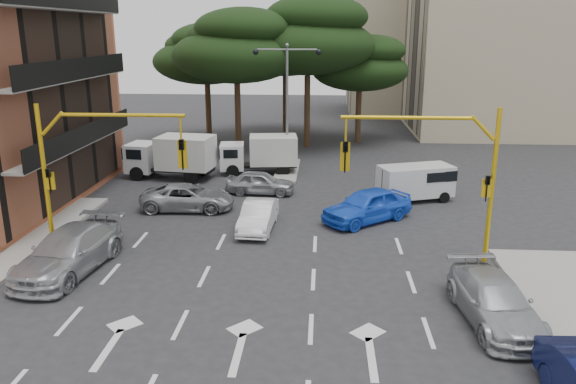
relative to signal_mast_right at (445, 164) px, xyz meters
name	(u,v)px	position (x,y,z in m)	size (l,w,h in m)	color
ground	(258,278)	(-6.80, -1.99, -3.88)	(120.00, 120.00, 0.00)	#28282B
median_strip	(287,170)	(-6.80, 14.01, -3.81)	(1.40, 6.00, 0.15)	gray
apartment_beige_near	(535,22)	(13.15, 30.01, 5.47)	(20.20, 12.15, 18.70)	#B8AD8A
apartment_beige_far	(426,33)	(6.15, 42.01, 4.47)	(16.20, 12.15, 16.70)	#B8AD8A
pine_left_near	(237,46)	(-10.75, 19.96, 3.72)	(9.15, 9.15, 10.23)	#382616
pine_center	(309,35)	(-5.75, 21.96, 4.41)	(9.98, 9.98, 11.16)	#382616
pine_left_far	(207,53)	(-13.75, 23.96, 3.03)	(8.32, 8.32, 9.30)	#382616
pine_right	(361,63)	(-1.75, 23.96, 2.33)	(7.49, 7.49, 8.37)	#382616
pine_back	(286,44)	(-7.75, 26.96, 3.72)	(9.15, 9.15, 10.23)	#382616
signal_mast_right	(445,164)	(0.00, 0.00, 0.00)	(5.79, 0.37, 6.00)	gold
signal_mast_left	(88,159)	(-13.61, 0.00, 0.00)	(5.79, 0.37, 6.00)	gold
street_lamp_center	(287,85)	(-6.80, 14.01, 1.54)	(4.16, 0.36, 7.77)	slate
car_white_hatch	(258,216)	(-7.40, 3.17, -3.25)	(1.34, 3.85, 1.27)	white
car_blue_compact	(367,205)	(-2.43, 4.62, -3.11)	(1.84, 4.57, 1.56)	blue
car_silver_wagon	(69,251)	(-13.88, -1.83, -3.10)	(2.20, 5.41, 1.57)	#A1A4A9
car_silver_cross_a	(188,197)	(-11.24, 5.85, -3.24)	(2.12, 4.60, 1.28)	#9C9EA4
car_silver_cross_b	(260,182)	(-7.95, 8.90, -3.25)	(1.50, 3.73, 1.27)	#9C9FA3
car_silver_parked	(494,301)	(0.80, -4.67, -3.20)	(1.91, 4.71, 1.37)	#A1A4A9
van_white	(415,183)	(0.33, 8.18, -2.93)	(1.72, 3.81, 1.91)	silver
box_truck_a	(171,157)	(-13.68, 11.92, -2.57)	(2.24, 5.32, 2.62)	silver
box_truck_b	(259,155)	(-8.50, 13.46, -2.69)	(2.03, 4.84, 2.38)	silver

